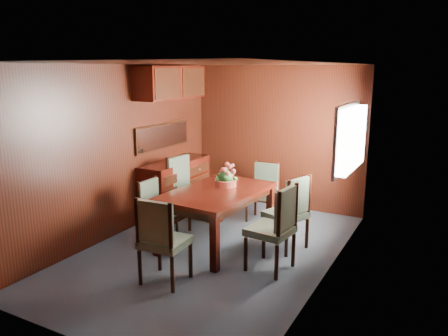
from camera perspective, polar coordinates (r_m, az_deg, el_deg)
The scene contains 11 objects.
ground at distance 5.85m, azimuth -1.58°, elevation -10.74°, with size 4.50×4.50×0.00m, color #38424D.
room_shell at distance 5.74m, azimuth -0.93°, elevation 5.76°, with size 3.06×4.52×2.41m.
sideboard at distance 7.13m, azimuth -6.34°, elevation -2.59°, with size 0.48×1.40×0.90m, color black.
dining_table at distance 5.87m, azimuth -0.90°, elevation -3.88°, with size 1.10×1.67×0.76m.
chair_left_near at distance 6.06m, azimuth -9.07°, elevation -5.12°, with size 0.41×0.43×0.88m.
chair_left_far at distance 6.69m, azimuth -5.23°, elevation -2.39°, with size 0.55×0.56×1.06m.
chair_right_near at distance 5.14m, azimuth 6.88°, elevation -7.25°, with size 0.53×0.55×1.05m.
chair_right_far at distance 5.75m, azimuth 8.69°, elevation -5.32°, with size 0.59×0.60×1.01m.
chair_head at distance 4.85m, azimuth -8.25°, elevation -8.84°, with size 0.50×0.49×1.01m.
chair_foot at distance 6.89m, azimuth 5.25°, elevation -2.66°, with size 0.44×0.42×0.90m.
flower_centerpiece at distance 5.99m, azimuth 0.20°, elevation -0.97°, with size 0.32×0.32×0.32m.
Camera 1 is at (2.67, -4.64, 2.34)m, focal length 35.00 mm.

